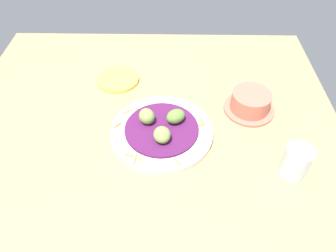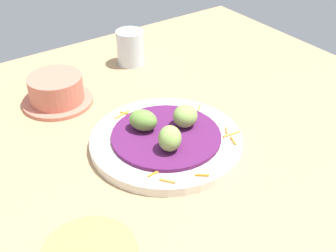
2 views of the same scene
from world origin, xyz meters
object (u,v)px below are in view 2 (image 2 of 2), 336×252
water_glass (130,48)px  terracotta_bowl (56,91)px  guac_scoop_center (185,116)px  guac_scoop_left (170,138)px  guac_scoop_right (143,120)px  main_plate (166,141)px

water_glass → terracotta_bowl: bearing=17.4°
guac_scoop_center → terracotta_bowl: bearing=-59.8°
guac_scoop_center → terracotta_bowl: guac_scoop_center is taller
water_glass → guac_scoop_left: bearing=68.8°
guac_scoop_center → terracotta_bowl: 29.23cm
guac_scoop_center → guac_scoop_right: (6.98, -3.50, -0.18)cm
guac_scoop_center → water_glass: bearing=-103.3°
guac_scoop_right → water_glass: bearing=-116.9°
guac_scoop_left → guac_scoop_center: 7.81cm
main_plate → terracotta_bowl: (10.18, -25.49, 2.00)cm
guac_scoop_center → guac_scoop_right: 7.81cm
guac_scoop_right → terracotta_bowl: (7.70, -21.72, -1.57)cm
guac_scoop_right → water_glass: (-14.59, -28.73, -0.26)cm
main_plate → guac_scoop_right: size_ratio=5.22×
guac_scoop_left → terracotta_bowl: size_ratio=0.31×
main_plate → guac_scoop_left: 5.97cm
main_plate → guac_scoop_right: (2.48, -3.76, 3.57)cm
guac_scoop_left → guac_scoop_right: 7.82cm
main_plate → guac_scoop_right: bearing=-56.6°
guac_scoop_center → water_glass: water_glass is taller
main_plate → water_glass: bearing=-110.4°
guac_scoop_left → terracotta_bowl: guac_scoop_left is taller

